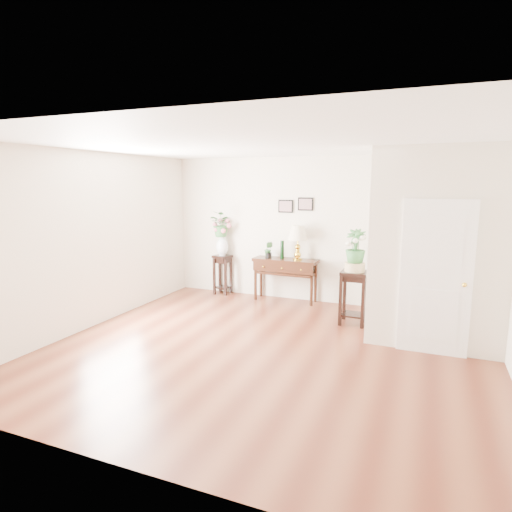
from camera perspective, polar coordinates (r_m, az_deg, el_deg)
The scene contains 20 objects.
floor at distance 6.08m, azimuth 1.48°, elevation -12.53°, with size 6.00×5.50×0.02m, color brown.
ceiling at distance 5.65m, azimuth 1.61°, elevation 14.78°, with size 6.00×5.50×0.02m, color white.
wall_back at distance 8.31m, azimuth 8.25°, elevation 3.40°, with size 6.00×0.02×2.80m, color beige.
wall_front at distance 3.33m, azimuth -15.52°, elevation -6.40°, with size 6.00×0.02×2.80m, color beige.
wall_left at distance 7.30m, azimuth -21.08°, elevation 1.98°, with size 0.02×5.50×2.80m, color beige.
partition at distance 7.10m, azimuth 22.95°, elevation 1.65°, with size 1.80×1.95×2.80m, color beige.
door at distance 6.17m, azimuth 22.82°, elevation -2.76°, with size 0.90×0.05×2.10m, color white.
art_print_left at distance 8.43m, azimuth 3.98°, elevation 6.63°, with size 0.30×0.02×0.25m, color black.
art_print_right at distance 8.31m, azimuth 6.62°, elevation 6.89°, with size 0.30×0.02×0.25m, color black.
wall_ornament at distance 7.22m, azimuth 15.76°, elevation 7.37°, with size 0.51×0.51×0.07m, color tan.
console_table at distance 8.43m, azimuth 3.92°, elevation -3.19°, with size 1.26×0.42×0.84m, color black.
table_lamp at distance 8.22m, azimuth 5.59°, elevation 1.92°, with size 0.38×0.38×0.67m, color gold.
green_vase at distance 8.34m, azimuth 3.51°, elevation 0.81°, with size 0.07×0.07×0.36m, color black.
potted_plant at distance 8.43m, azimuth 1.69°, elevation 0.81°, with size 0.17×0.14×0.31m, color #326E35.
plant_stand_a at distance 8.98m, azimuth -4.48°, elevation -2.47°, with size 0.32×0.32×0.82m, color black.
porcelain_vase at distance 8.86m, azimuth -4.53°, elevation 1.53°, with size 0.25×0.25×0.43m, color white, non-canonical shape.
lily_arrangement at distance 8.81m, azimuth -4.57°, elevation 4.37°, with size 0.48×0.41×0.53m, color #326E35.
plant_stand_b at distance 7.23m, azimuth 12.87°, elevation -5.43°, with size 0.42×0.42×0.88m, color black.
ceramic_bowl at distance 7.11m, azimuth 13.03°, elevation -1.37°, with size 0.33×0.33×0.15m, color beige.
narcissus at distance 7.06m, azimuth 13.13°, elevation 1.21°, with size 0.32×0.32×0.57m, color #326E35.
Camera 1 is at (1.98, -5.27, 2.30)m, focal length 30.00 mm.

